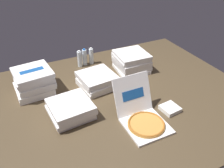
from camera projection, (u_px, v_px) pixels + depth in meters
The scene contains 10 objects.
ground_plane at pixel (114, 100), 2.68m from camera, with size 3.20×2.40×0.02m, color #4C3D28.
open_pizza_box at pixel (143, 116), 2.32m from camera, with size 0.41×0.57×0.40m.
pizza_stack_left_mid at pixel (97, 80), 2.85m from camera, with size 0.46×0.46×0.17m.
pizza_stack_center_near at pixel (34, 81), 2.72m from camera, with size 0.45×0.46×0.29m.
pizza_stack_left_far at pixel (71, 109), 2.40m from camera, with size 0.45×0.46×0.17m.
pizza_stack_right_mid at pixel (131, 62), 3.16m from camera, with size 0.45×0.45×0.25m.
water_bottle_0 at pixel (80, 59), 3.25m from camera, with size 0.06×0.06×0.24m.
water_bottle_1 at pixel (85, 57), 3.29m from camera, with size 0.06×0.06×0.24m.
water_bottle_2 at pixel (91, 56), 3.32m from camera, with size 0.06×0.06×0.24m.
napkin_pile at pixel (170, 109), 2.50m from camera, with size 0.18×0.18×0.05m, color white.
Camera 1 is at (-0.94, -1.91, 1.62)m, focal length 37.63 mm.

